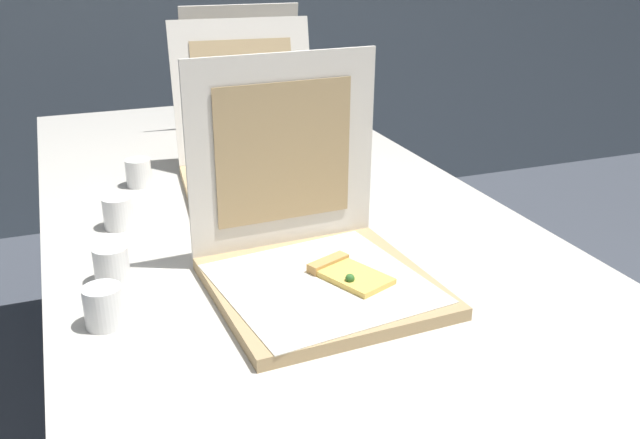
% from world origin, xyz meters
% --- Properties ---
extents(table, '(0.98, 2.29, 0.74)m').
position_xyz_m(table, '(0.00, 0.63, 0.70)').
color(table, beige).
rests_on(table, ground).
extents(pizza_box_front, '(0.38, 0.38, 0.38)m').
position_xyz_m(pizza_box_front, '(-0.04, 0.32, 0.80)').
color(pizza_box_front, tan).
rests_on(pizza_box_front, table).
extents(pizza_box_middle, '(0.40, 0.48, 0.37)m').
position_xyz_m(pizza_box_middle, '(0.01, 0.86, 0.80)').
color(pizza_box_middle, tan).
rests_on(pizza_box_middle, table).
extents(pizza_box_back, '(0.38, 0.38, 0.38)m').
position_xyz_m(pizza_box_back, '(0.11, 1.30, 0.80)').
color(pizza_box_back, tan).
rests_on(pizza_box_back, table).
extents(cup_white_near_center, '(0.06, 0.06, 0.07)m').
position_xyz_m(cup_white_near_center, '(-0.37, 0.45, 0.78)').
color(cup_white_near_center, white).
rests_on(cup_white_near_center, table).
extents(cup_white_far, '(0.06, 0.06, 0.07)m').
position_xyz_m(cup_white_far, '(-0.26, 0.95, 0.78)').
color(cup_white_far, white).
rests_on(cup_white_far, table).
extents(cup_white_mid, '(0.06, 0.06, 0.07)m').
position_xyz_m(cup_white_mid, '(-0.34, 0.70, 0.78)').
color(cup_white_mid, white).
rests_on(cup_white_mid, table).
extents(cup_white_near_left, '(0.06, 0.06, 0.07)m').
position_xyz_m(cup_white_near_left, '(-0.40, 0.31, 0.78)').
color(cup_white_near_left, white).
rests_on(cup_white_near_left, table).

